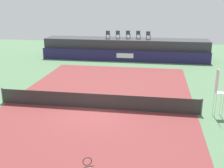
% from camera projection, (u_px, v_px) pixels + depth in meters
% --- Properties ---
extents(ground_plane, '(48.00, 48.00, 0.00)m').
position_uv_depth(ground_plane, '(106.00, 93.00, 20.07)').
color(ground_plane, '#4C704C').
extents(court_inner, '(12.00, 22.00, 0.00)m').
position_uv_depth(court_inner, '(97.00, 108.00, 17.24)').
color(court_inner, maroon).
rests_on(court_inner, ground).
extents(sponsor_wall, '(18.00, 0.22, 1.20)m').
position_uv_depth(sponsor_wall, '(123.00, 56.00, 29.80)').
color(sponsor_wall, '#231E4C').
rests_on(sponsor_wall, ground).
extents(spectator_platform, '(18.00, 2.80, 2.20)m').
position_uv_depth(spectator_platform, '(126.00, 48.00, 31.35)').
color(spectator_platform, '#38383D').
rests_on(spectator_platform, ground).
extents(spectator_chair_far_left, '(0.46, 0.46, 0.89)m').
position_uv_depth(spectator_chair_far_left, '(108.00, 34.00, 30.83)').
color(spectator_chair_far_left, '#2D3D56').
rests_on(spectator_chair_far_left, spectator_platform).
extents(spectator_chair_left, '(0.48, 0.48, 0.89)m').
position_uv_depth(spectator_chair_left, '(118.00, 34.00, 30.90)').
color(spectator_chair_left, '#2D3D56').
rests_on(spectator_chair_left, spectator_platform).
extents(spectator_chair_center, '(0.47, 0.47, 0.89)m').
position_uv_depth(spectator_chair_center, '(128.00, 34.00, 30.91)').
color(spectator_chair_center, '#2D3D56').
rests_on(spectator_chair_center, spectator_platform).
extents(spectator_chair_right, '(0.47, 0.47, 0.89)m').
position_uv_depth(spectator_chair_right, '(138.00, 34.00, 30.79)').
color(spectator_chair_right, '#2D3D56').
rests_on(spectator_chair_right, spectator_platform).
extents(spectator_chair_far_right, '(0.48, 0.48, 0.89)m').
position_uv_depth(spectator_chair_far_right, '(148.00, 35.00, 30.26)').
color(spectator_chair_far_right, '#2D3D56').
rests_on(spectator_chair_far_right, spectator_platform).
extents(umpire_chair, '(0.49, 0.49, 2.76)m').
position_uv_depth(umpire_chair, '(218.00, 90.00, 15.69)').
color(umpire_chair, white).
rests_on(umpire_chair, ground).
extents(tennis_net, '(12.40, 0.02, 0.95)m').
position_uv_depth(tennis_net, '(97.00, 101.00, 17.10)').
color(tennis_net, '#2D2D2D').
rests_on(tennis_net, ground).
extents(net_post_near, '(0.10, 0.10, 1.00)m').
position_uv_depth(net_post_near, '(3.00, 95.00, 18.05)').
color(net_post_near, '#4C4C51').
rests_on(net_post_near, ground).
extents(net_post_far, '(0.10, 0.10, 1.00)m').
position_uv_depth(net_post_far, '(202.00, 107.00, 16.14)').
color(net_post_far, '#4C4C51').
rests_on(net_post_far, ground).
extents(tennis_ball, '(0.07, 0.07, 0.07)m').
position_uv_depth(tennis_ball, '(101.00, 101.00, 18.42)').
color(tennis_ball, '#D8EA33').
rests_on(tennis_ball, court_inner).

